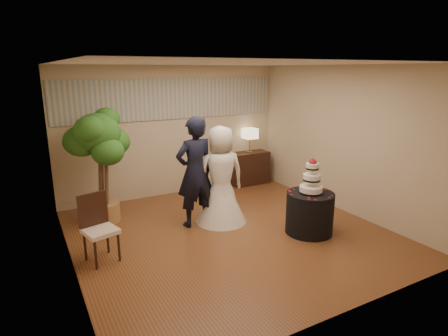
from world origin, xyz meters
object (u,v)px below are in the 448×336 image
console (249,168)px  table_lamp (250,140)px  groom (195,172)px  bride (221,175)px  cake_table (310,213)px  ficus_tree (100,166)px  side_chair (100,229)px  wedding_cake (312,176)px

console → table_lamp: table_lamp is taller
groom → bride: bearing=166.3°
cake_table → ficus_tree: (-2.97, 2.18, 0.69)m
cake_table → ficus_tree: 3.74m
side_chair → wedding_cake: bearing=-26.0°
console → side_chair: size_ratio=0.95×
wedding_cake → console: bearing=77.7°
groom → console: bearing=-147.3°
table_lamp → ficus_tree: size_ratio=0.28×
wedding_cake → ficus_tree: bearing=143.7°
groom → console: size_ratio=2.08×
cake_table → table_lamp: 3.04m
table_lamp → bride: bearing=-134.9°
groom → bride: size_ratio=1.10×
groom → wedding_cake: groom is taller
bride → side_chair: 2.29m
bride → wedding_cake: size_ratio=2.97×
wedding_cake → ficus_tree: (-2.97, 2.18, 0.04)m
cake_table → ficus_tree: size_ratio=0.38×
groom → bride: (0.47, -0.08, -0.09)m
cake_table → wedding_cake: bearing=0.0°
cake_table → console: size_ratio=0.85×
bride → wedding_cake: bride is taller
groom → wedding_cake: size_ratio=3.28×
bride → table_lamp: bride is taller
bride → ficus_tree: bearing=-20.8°
bride → console: bride is taller
ficus_tree → console: bearing=11.1°
ficus_tree → side_chair: size_ratio=2.12×
bride → table_lamp: size_ratio=3.06×
bride → ficus_tree: ficus_tree is taller
groom → wedding_cake: bearing=137.2°
wedding_cake → console: wedding_cake is taller
bride → side_chair: bride is taller
groom → side_chair: groom is taller
bride → console: size_ratio=1.89×
wedding_cake → side_chair: (-3.30, 0.69, -0.51)m
bride → wedding_cake: bearing=140.9°
table_lamp → cake_table: bearing=-102.3°
bride → cake_table: (1.09, -1.16, -0.53)m
cake_table → wedding_cake: (0.00, 0.00, 0.65)m
cake_table → ficus_tree: bearing=143.7°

